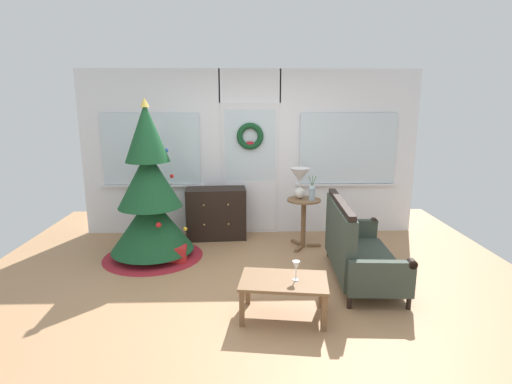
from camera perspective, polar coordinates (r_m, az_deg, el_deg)
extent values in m
plane|color=#AD7F56|center=(4.67, -0.44, -13.57)|extent=(6.76, 6.76, 0.00)
cube|color=white|center=(6.49, -14.48, 5.27)|extent=(2.15, 0.08, 2.55)
cube|color=white|center=(6.53, 12.72, 5.40)|extent=(2.15, 0.08, 2.55)
cube|color=white|center=(6.29, -0.87, 14.80)|extent=(0.94, 0.08, 0.50)
cube|color=silver|center=(6.33, -0.83, 3.19)|extent=(0.90, 0.05, 2.05)
cube|color=white|center=(6.43, -0.81, -1.90)|extent=(0.78, 0.02, 0.80)
cube|color=silver|center=(6.26, -0.84, 6.55)|extent=(0.78, 0.01, 1.10)
cube|color=silver|center=(6.43, -14.63, 5.86)|extent=(1.50, 0.01, 1.10)
cube|color=silver|center=(6.47, 12.88, 5.99)|extent=(1.50, 0.01, 1.10)
cube|color=silver|center=(6.50, -14.38, 0.86)|extent=(1.59, 0.06, 0.03)
cube|color=silver|center=(6.54, 12.66, 1.02)|extent=(1.59, 0.06, 0.03)
torus|color=#164424|center=(6.20, -0.84, 7.89)|extent=(0.41, 0.09, 0.41)
cube|color=red|center=(6.20, -0.83, 6.68)|extent=(0.10, 0.02, 0.10)
cylinder|color=#4C331E|center=(5.71, -14.35, -7.90)|extent=(0.10, 0.10, 0.19)
cone|color=maroon|center=(5.73, -14.32, -8.35)|extent=(1.34, 1.34, 0.10)
cone|color=#194C28|center=(5.59, -14.56, -4.23)|extent=(1.10, 1.10, 0.75)
cone|color=#194C28|center=(5.45, -14.91, 1.83)|extent=(0.84, 0.84, 0.75)
cone|color=#194C28|center=(5.38, -15.27, 8.14)|extent=(0.57, 0.57, 0.75)
cone|color=#E0BC4C|center=(5.36, -15.51, 12.13)|extent=(0.12, 0.12, 0.12)
sphere|color=red|center=(5.21, -13.61, -4.54)|extent=(0.07, 0.07, 0.07)
sphere|color=gold|center=(5.40, -9.99, -5.17)|extent=(0.05, 0.05, 0.05)
sphere|color=silver|center=(5.72, -12.18, 1.22)|extent=(0.07, 0.07, 0.07)
sphere|color=#264CB2|center=(5.50, -12.59, 5.77)|extent=(0.06, 0.06, 0.06)
sphere|color=red|center=(5.63, -11.83, 2.22)|extent=(0.05, 0.05, 0.05)
cube|color=black|center=(6.23, -5.65, -3.01)|extent=(0.93, 0.48, 0.78)
sphere|color=tan|center=(5.97, -7.42, -1.86)|extent=(0.03, 0.03, 0.03)
sphere|color=tan|center=(5.97, -3.96, -1.79)|extent=(0.03, 0.03, 0.03)
sphere|color=tan|center=(6.05, -7.34, -4.61)|extent=(0.03, 0.03, 0.03)
sphere|color=tan|center=(6.05, -3.91, -4.54)|extent=(0.03, 0.03, 0.03)
cylinder|color=black|center=(4.52, 20.79, -14.41)|extent=(0.05, 0.05, 0.14)
cylinder|color=black|center=(5.76, 16.23, -8.16)|extent=(0.05, 0.05, 0.14)
cylinder|color=black|center=(4.37, 13.08, -14.89)|extent=(0.05, 0.05, 0.14)
cylinder|color=black|center=(5.63, 10.25, -8.30)|extent=(0.05, 0.05, 0.14)
cube|color=#384238|center=(5.00, 14.98, -9.59)|extent=(0.79, 1.39, 0.14)
cube|color=#384238|center=(4.81, 11.74, -5.49)|extent=(0.19, 1.35, 0.62)
cube|color=black|center=(4.71, 11.92, -1.56)|extent=(0.15, 1.33, 0.06)
cube|color=#384238|center=(4.31, 17.28, -11.69)|extent=(0.67, 0.13, 0.38)
cylinder|color=black|center=(4.33, 21.19, -9.42)|extent=(0.09, 0.09, 0.09)
cube|color=#384238|center=(5.61, 13.37, -5.70)|extent=(0.67, 0.13, 0.38)
cylinder|color=black|center=(5.63, 16.37, -4.01)|extent=(0.09, 0.09, 0.09)
cylinder|color=brown|center=(5.75, 6.80, -1.13)|extent=(0.48, 0.48, 0.02)
cylinder|color=brown|center=(5.85, 6.71, -4.54)|extent=(0.07, 0.07, 0.69)
cube|color=brown|center=(5.98, 8.16, -7.49)|extent=(0.20, 0.05, 0.04)
cube|color=brown|center=(6.07, 5.69, -7.10)|extent=(0.14, 0.20, 0.04)
cube|color=brown|center=(5.81, 6.03, -8.02)|extent=(0.14, 0.20, 0.04)
sphere|color=silver|center=(5.76, 6.18, -0.14)|extent=(0.16, 0.16, 0.16)
cylinder|color=silver|center=(5.73, 6.21, 1.12)|extent=(0.02, 0.02, 0.06)
cone|color=silver|center=(5.71, 6.24, 2.40)|extent=(0.28, 0.28, 0.20)
cylinder|color=#99ADBC|center=(5.69, 7.91, -0.36)|extent=(0.09, 0.09, 0.16)
sphere|color=#99ADBC|center=(5.67, 7.93, 0.43)|extent=(0.10, 0.10, 0.10)
cylinder|color=#4C7042|center=(5.65, 7.76, 1.42)|extent=(0.07, 0.01, 0.17)
cylinder|color=#4C7042|center=(5.65, 7.96, 1.42)|extent=(0.01, 0.01, 0.18)
cylinder|color=#4C7042|center=(5.65, 8.17, 1.42)|extent=(0.07, 0.01, 0.17)
cube|color=brown|center=(4.00, 3.96, -12.45)|extent=(0.90, 0.63, 0.03)
cube|color=brown|center=(3.92, -2.01, -16.15)|extent=(0.05, 0.05, 0.36)
cube|color=brown|center=(3.90, 9.62, -16.51)|extent=(0.05, 0.05, 0.36)
cube|color=brown|center=(4.30, -1.16, -13.34)|extent=(0.05, 0.05, 0.36)
cube|color=brown|center=(4.28, 9.27, -13.65)|extent=(0.05, 0.05, 0.36)
cylinder|color=silver|center=(3.99, 5.65, -12.27)|extent=(0.06, 0.06, 0.01)
cylinder|color=silver|center=(3.96, 5.67, -11.59)|extent=(0.01, 0.01, 0.10)
cone|color=silver|center=(3.93, 5.70, -10.32)|extent=(0.08, 0.08, 0.09)
cube|color=red|center=(5.44, -11.00, -8.66)|extent=(0.22, 0.20, 0.22)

